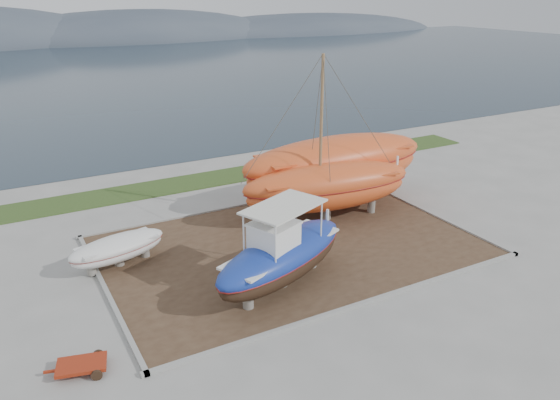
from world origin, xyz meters
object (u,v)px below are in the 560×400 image
blue_caique (282,247)px  orange_bare_hull (335,171)px  orange_sailboat (329,141)px  white_dinghy (118,251)px  red_trailer (82,367)px

blue_caique → orange_bare_hull: size_ratio=0.64×
orange_sailboat → white_dinghy: bearing=-172.6°
blue_caique → white_dinghy: (-5.74, 5.33, -1.16)m
orange_sailboat → orange_bare_hull: bearing=54.9°
orange_sailboat → orange_bare_hull: (1.81, 1.93, -2.55)m
red_trailer → orange_bare_hull: bearing=42.7°
white_dinghy → red_trailer: bearing=-125.9°
blue_caique → red_trailer: bearing=167.9°
white_dinghy → blue_caique: bearing=-55.9°
white_dinghy → red_trailer: (-2.94, -6.97, -0.58)m
white_dinghy → red_trailer: 7.59m
white_dinghy → orange_sailboat: size_ratio=0.47×
blue_caique → white_dinghy: size_ratio=1.67×
blue_caique → white_dinghy: blue_caique is taller
blue_caique → orange_sailboat: 8.19m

